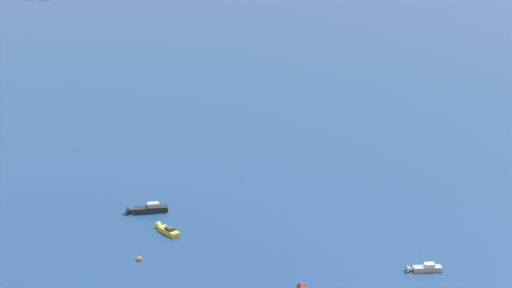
# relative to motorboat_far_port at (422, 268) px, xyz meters

# --- Properties ---
(motorboat_far_port) EXTENTS (6.93, 7.09, 2.29)m
(motorboat_far_port) POSITION_rel_motorboat_far_port_xyz_m (0.00, 0.00, 0.00)
(motorboat_far_port) COLOR #9E9993
(motorboat_far_port) RESTS_ON ground_plane
(motorboat_offshore) EXTENTS (10.17, 8.74, 3.11)m
(motorboat_offshore) POSITION_rel_motorboat_far_port_xyz_m (15.08, -73.54, 0.22)
(motorboat_offshore) COLOR black
(motorboat_offshore) RESTS_ON ground_plane
(motorboat_trailing) EXTENTS (3.67, 8.51, 2.40)m
(motorboat_trailing) POSITION_rel_motorboat_far_port_xyz_m (20.89, -59.80, 0.03)
(motorboat_trailing) COLOR gold
(motorboat_trailing) RESTS_ON ground_plane
(marker_buoy) EXTENTS (1.10, 1.10, 2.10)m
(marker_buoy) POSITION_rel_motorboat_far_port_xyz_m (36.57, -52.71, -0.23)
(marker_buoy) COLOR orange
(marker_buoy) RESTS_ON ground_plane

